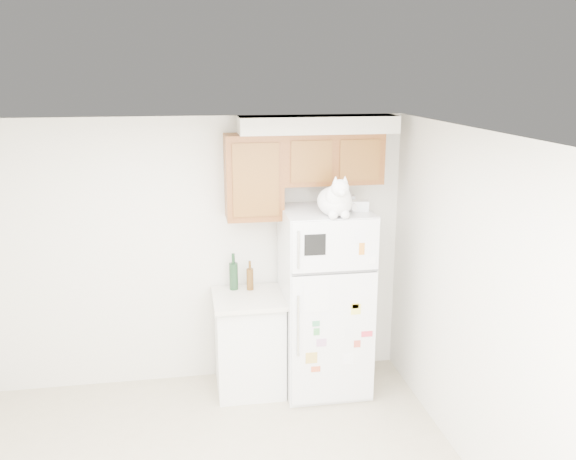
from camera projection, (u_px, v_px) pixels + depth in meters
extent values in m
cube|color=silver|center=(199.00, 253.00, 5.64)|extent=(3.80, 0.04, 2.50)
cube|color=silver|center=(496.00, 325.00, 4.04)|extent=(0.04, 4.00, 2.50)
cube|color=white|center=(201.00, 141.00, 3.41)|extent=(3.80, 4.00, 0.04)
cube|color=brown|center=(331.00, 158.00, 5.44)|extent=(0.90, 0.33, 0.45)
cube|color=brown|center=(254.00, 177.00, 5.37)|extent=(0.50, 0.33, 0.75)
cube|color=silver|center=(318.00, 124.00, 5.36)|extent=(1.40, 0.37, 0.15)
cube|color=white|center=(324.00, 301.00, 5.56)|extent=(0.76, 0.72, 1.70)
cube|color=white|center=(336.00, 246.00, 5.04)|extent=(0.74, 0.03, 0.44)
cube|color=white|center=(334.00, 340.00, 5.25)|extent=(0.74, 0.03, 1.19)
cube|color=#59595B|center=(335.00, 272.00, 5.10)|extent=(0.74, 0.03, 0.02)
cylinder|color=silver|center=(299.00, 250.00, 4.96)|extent=(0.02, 0.02, 0.32)
cylinder|color=silver|center=(298.00, 326.00, 5.13)|extent=(0.02, 0.02, 0.55)
cube|color=black|center=(315.00, 245.00, 4.99)|extent=(0.18, 0.00, 0.18)
cube|color=white|center=(317.00, 296.00, 5.10)|extent=(0.22, 0.00, 0.28)
cube|color=silver|center=(360.00, 237.00, 5.04)|extent=(0.08, 0.00, 0.10)
cube|color=#D45A35|center=(316.00, 369.00, 5.28)|extent=(0.08, 0.00, 0.05)
cube|color=orange|center=(362.00, 249.00, 5.07)|extent=(0.05, 0.00, 0.10)
cube|color=#B581AA|center=(321.00, 343.00, 5.22)|extent=(0.09, 0.00, 0.07)
cube|color=white|center=(348.00, 359.00, 5.30)|extent=(0.09, 0.00, 0.10)
cube|color=gold|center=(311.00, 358.00, 5.24)|extent=(0.10, 0.00, 0.10)
cube|color=#429161|center=(316.00, 324.00, 5.17)|extent=(0.06, 0.00, 0.05)
cube|color=#C24E3C|center=(357.00, 344.00, 5.28)|extent=(0.06, 0.00, 0.06)
cube|color=#D73549|center=(367.00, 334.00, 5.27)|extent=(0.10, 0.00, 0.05)
cube|color=silver|center=(349.00, 333.00, 5.24)|extent=(0.06, 0.00, 0.09)
cube|color=yellow|center=(356.00, 306.00, 5.19)|extent=(0.06, 0.00, 0.05)
cube|color=white|center=(372.00, 260.00, 5.11)|extent=(0.06, 0.00, 0.06)
cube|color=#43954A|center=(317.00, 332.00, 5.19)|extent=(0.05, 0.00, 0.06)
cube|color=#E4DA50|center=(356.00, 309.00, 5.20)|extent=(0.09, 0.00, 0.09)
cube|color=white|center=(249.00, 345.00, 5.60)|extent=(0.60, 0.60, 0.88)
cube|color=silver|center=(249.00, 298.00, 5.47)|extent=(0.64, 0.64, 0.04)
ellipsoid|color=white|center=(335.00, 201.00, 5.12)|extent=(0.29, 0.39, 0.25)
ellipsoid|color=white|center=(338.00, 198.00, 5.00)|extent=(0.21, 0.17, 0.23)
sphere|color=white|center=(340.00, 188.00, 4.92)|extent=(0.15, 0.15, 0.15)
cone|color=white|center=(336.00, 180.00, 4.89)|extent=(0.05, 0.05, 0.06)
cone|color=white|center=(345.00, 179.00, 4.91)|extent=(0.05, 0.05, 0.06)
cone|color=#D88C8C|center=(336.00, 180.00, 4.89)|extent=(0.03, 0.03, 0.03)
cone|color=#D88C8C|center=(345.00, 180.00, 4.90)|extent=(0.03, 0.03, 0.03)
sphere|color=white|center=(342.00, 192.00, 4.87)|extent=(0.06, 0.06, 0.06)
sphere|color=white|center=(333.00, 215.00, 4.98)|extent=(0.08, 0.08, 0.08)
sphere|color=white|center=(345.00, 214.00, 5.00)|extent=(0.08, 0.08, 0.08)
cylinder|color=white|center=(344.00, 207.00, 5.29)|extent=(0.18, 0.25, 0.08)
cube|color=white|center=(344.00, 201.00, 5.46)|extent=(0.18, 0.14, 0.10)
cube|color=white|center=(360.00, 206.00, 5.30)|extent=(0.17, 0.13, 0.09)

